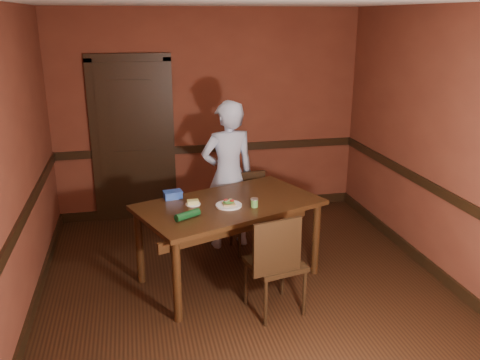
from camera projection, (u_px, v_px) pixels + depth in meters
name	position (u px, v px, depth m)	size (l,w,h in m)	color
floor	(248.00, 293.00, 4.97)	(4.00, 4.50, 0.01)	black
ceiling	(249.00, 1.00, 4.14)	(4.00, 4.50, 0.01)	white
wall_back	(209.00, 115.00, 6.65)	(4.00, 0.02, 2.70)	brown
wall_front	(353.00, 282.00, 2.46)	(4.00, 0.02, 2.70)	brown
wall_left	(11.00, 174.00, 4.15)	(0.02, 4.50, 2.70)	brown
wall_right	(447.00, 148.00, 4.96)	(0.02, 4.50, 2.70)	brown
dado_back	(210.00, 148.00, 6.77)	(4.00, 0.03, 0.10)	black
dado_left	(20.00, 224.00, 4.30)	(0.03, 4.50, 0.10)	black
dado_right	(440.00, 192.00, 5.09)	(0.03, 4.50, 0.10)	black
baseboard_back	(211.00, 207.00, 7.03)	(4.00, 0.03, 0.12)	black
baseboard_left	(32.00, 311.00, 4.55)	(0.03, 4.50, 0.12)	black
baseboard_right	(431.00, 267.00, 5.35)	(0.03, 4.50, 0.12)	black
door	(133.00, 138.00, 6.50)	(1.05, 0.07, 2.20)	black
dining_table	(229.00, 241.00, 5.14)	(1.76, 0.99, 0.82)	black
chair_far	(250.00, 214.00, 5.76)	(0.41, 0.41, 0.89)	black
chair_near	(275.00, 262.00, 4.54)	(0.45, 0.45, 0.97)	black
person	(228.00, 175.00, 5.76)	(0.63, 0.41, 1.72)	#A6B9D9
sandwich_plate	(229.00, 204.00, 4.92)	(0.25, 0.25, 0.06)	white
sauce_jar	(254.00, 203.00, 4.89)	(0.07, 0.07, 0.09)	#559640
cheese_saucer	(193.00, 203.00, 4.96)	(0.15, 0.15, 0.05)	white
food_tub	(173.00, 195.00, 5.12)	(0.20, 0.15, 0.08)	#274DB4
wrapped_veg	(188.00, 215.00, 4.61)	(0.07, 0.07, 0.25)	#0D3817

